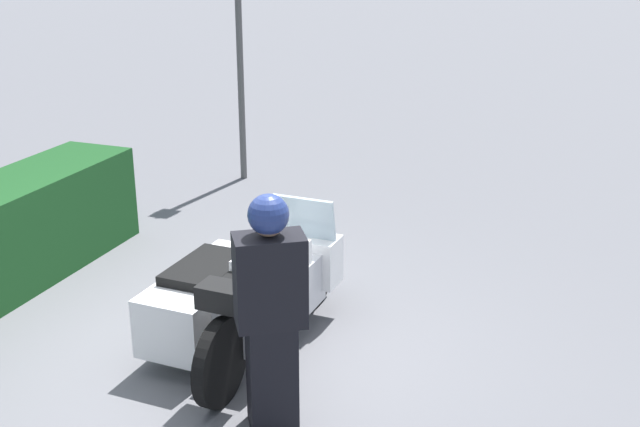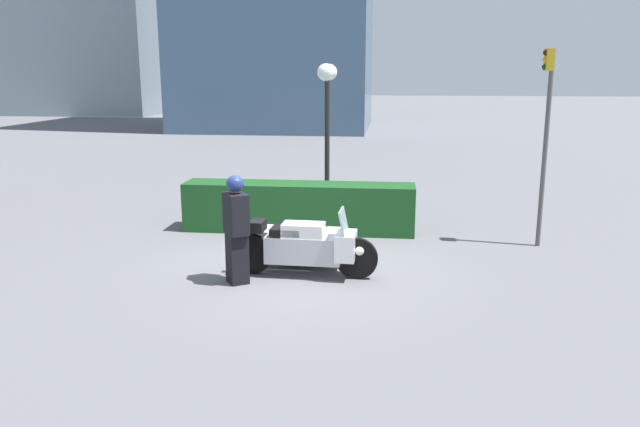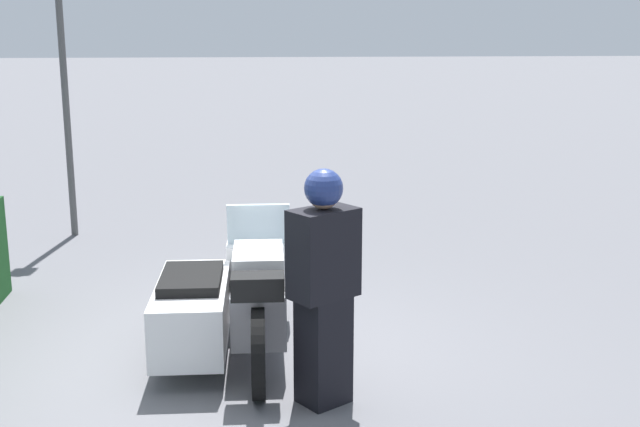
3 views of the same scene
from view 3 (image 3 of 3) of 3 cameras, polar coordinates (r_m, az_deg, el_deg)
ground_plane at (r=6.77m, az=-6.93°, el=-10.90°), size 160.00×160.00×0.00m
police_motorcycle at (r=6.97m, az=-6.73°, el=-5.97°), size 2.49×1.21×1.17m
officer_rider at (r=5.84m, az=0.25°, el=-4.91°), size 0.51×0.56×1.77m
traffic_light_near at (r=11.09m, az=-17.89°, el=10.87°), size 0.23×0.26×3.77m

